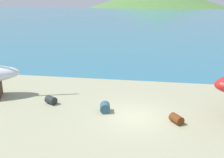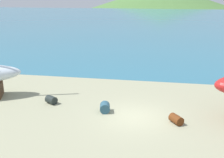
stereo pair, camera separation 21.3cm
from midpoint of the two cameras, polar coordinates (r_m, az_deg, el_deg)
ground_plane at (r=14.77m, az=3.49°, el=-13.40°), size 44.21×44.21×0.00m
sea_water at (r=79.21m, az=9.26°, el=11.68°), size 169.61×110.32×0.01m
headland_hill at (r=183.37m, az=10.12°, el=14.75°), size 147.17×147.17×23.05m
barrel_rust_far at (r=18.36m, az=-1.12°, el=-5.80°), size 0.80×0.89×0.65m
barrel_tar_black at (r=20.16m, az=-11.96°, el=-4.17°), size 0.93×0.86×0.56m
barrel_rust_mid at (r=17.32m, az=13.29°, el=-7.99°), size 0.92×0.99×0.54m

